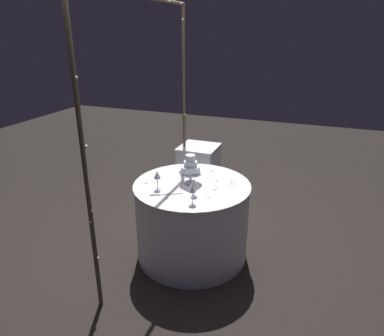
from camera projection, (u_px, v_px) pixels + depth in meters
ground_plane at (192, 253)px, 3.64m from camera, size 12.00×12.00×0.00m
decorative_arch at (145, 101)px, 3.22m from camera, size 1.95×0.06×2.44m
main_table at (192, 220)px, 3.49m from camera, size 1.13×1.13×0.78m
side_table at (199, 177)px, 4.47m from camera, size 0.46×0.46×0.82m
tiered_cake at (190, 168)px, 3.32m from camera, size 0.22×0.22×0.29m
wine_glass_0 at (157, 175)px, 3.20m from camera, size 0.06×0.06×0.18m
wine_glass_1 at (194, 183)px, 3.08m from camera, size 0.06×0.06×0.16m
wine_glass_2 at (192, 189)px, 2.94m from camera, size 0.07×0.07×0.17m
cake_knife at (164, 194)px, 3.14m from camera, size 0.16×0.27×0.01m
rose_petal_0 at (212, 171)px, 3.65m from camera, size 0.04×0.03×0.00m
rose_petal_1 at (231, 181)px, 3.42m from camera, size 0.03×0.03×0.00m
rose_petal_2 at (181, 189)px, 3.24m from camera, size 0.03×0.03×0.00m
rose_petal_3 at (146, 183)px, 3.37m from camera, size 0.04×0.05×0.00m
rose_petal_4 at (215, 190)px, 3.23m from camera, size 0.04×0.04×0.00m
rose_petal_5 at (217, 181)px, 3.42m from camera, size 0.03×0.04×0.00m
rose_petal_6 at (166, 197)px, 3.08m from camera, size 0.02×0.03×0.00m
rose_petal_7 at (181, 173)px, 3.62m from camera, size 0.02×0.03×0.00m
rose_petal_8 at (208, 197)px, 3.08m from camera, size 0.03×0.04×0.00m
rose_petal_9 at (217, 188)px, 3.26m from camera, size 0.03×0.03×0.00m
rose_petal_10 at (232, 184)px, 3.35m from camera, size 0.04×0.04×0.00m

